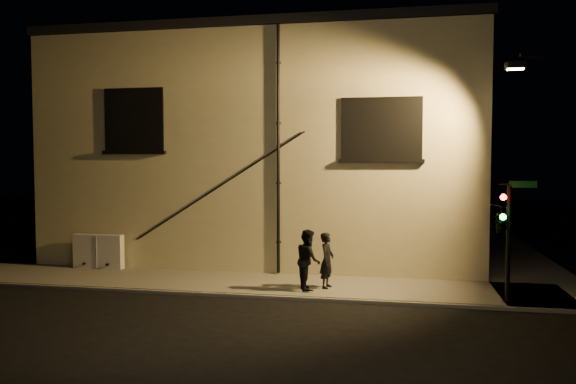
% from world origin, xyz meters
% --- Properties ---
extents(ground, '(90.00, 90.00, 0.00)m').
position_xyz_m(ground, '(0.00, 0.00, 0.00)').
color(ground, black).
extents(sidewalk, '(21.00, 16.00, 0.12)m').
position_xyz_m(sidewalk, '(1.22, 4.39, 0.06)').
color(sidewalk, slate).
rests_on(sidewalk, ground).
extents(building, '(16.20, 12.23, 8.80)m').
position_xyz_m(building, '(-3.00, 8.99, 4.40)').
color(building, beige).
rests_on(building, ground).
extents(utility_cabinet, '(1.84, 0.31, 1.21)m').
position_xyz_m(utility_cabinet, '(-8.31, 2.70, 0.72)').
color(utility_cabinet, silver).
rests_on(utility_cabinet, sidewalk).
extents(pedestrian_a, '(0.51, 0.67, 1.67)m').
position_xyz_m(pedestrian_a, '(0.07, 1.16, 0.95)').
color(pedestrian_a, black).
rests_on(pedestrian_a, sidewalk).
extents(pedestrian_b, '(0.92, 1.04, 1.79)m').
position_xyz_m(pedestrian_b, '(-0.45, 0.82, 1.02)').
color(pedestrian_b, black).
rests_on(pedestrian_b, sidewalk).
extents(traffic_signal, '(1.34, 1.94, 3.28)m').
position_xyz_m(traffic_signal, '(4.88, 0.33, 2.32)').
color(traffic_signal, black).
rests_on(traffic_signal, sidewalk).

